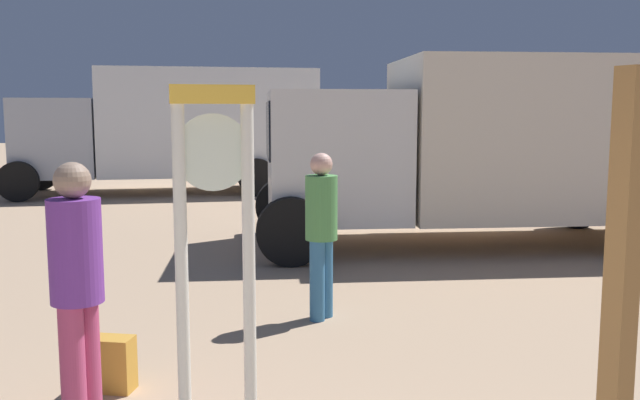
# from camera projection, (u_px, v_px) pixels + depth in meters

# --- Properties ---
(standing_clock) EXTENTS (0.44, 0.25, 2.13)m
(standing_clock) POSITION_uv_depth(u_px,v_px,m) (215.00, 237.00, 3.69)
(standing_clock) COLOR white
(standing_clock) RESTS_ON ground_plane
(person_near_clock) EXTENTS (0.32, 0.32, 1.68)m
(person_near_clock) POSITION_uv_depth(u_px,v_px,m) (77.00, 282.00, 4.20)
(person_near_clock) COLOR #B53F6B
(person_near_clock) RESTS_ON ground_plane
(backpack) EXTENTS (0.29, 0.23, 0.39)m
(backpack) POSITION_uv_depth(u_px,v_px,m) (113.00, 364.00, 4.88)
(backpack) COLOR gold
(backpack) RESTS_ON ground_plane
(person_distant) EXTENTS (0.31, 0.31, 1.60)m
(person_distant) POSITION_uv_depth(u_px,v_px,m) (321.00, 227.00, 6.49)
(person_distant) COLOR teal
(person_distant) RESTS_ON ground_plane
(box_truck_near) EXTENTS (7.45, 4.19, 2.76)m
(box_truck_near) POSITION_uv_depth(u_px,v_px,m) (509.00, 143.00, 10.21)
(box_truck_near) COLOR beige
(box_truck_near) RESTS_ON ground_plane
(box_truck_far) EXTENTS (7.72, 4.78, 3.02)m
(box_truck_far) POSITION_uv_depth(u_px,v_px,m) (179.00, 126.00, 16.86)
(box_truck_far) COLOR white
(box_truck_far) RESTS_ON ground_plane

